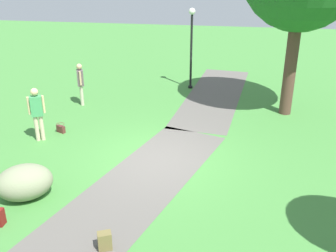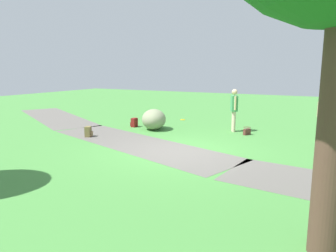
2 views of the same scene
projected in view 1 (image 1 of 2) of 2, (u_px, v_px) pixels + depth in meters
ground_plane at (157, 158)px, 11.59m from camera, size 48.00×48.00×0.00m
footpath_segment_near at (215, 95)px, 16.83m from camera, size 8.19×3.03×0.01m
footpath_segment_mid at (133, 190)px, 10.03m from camera, size 8.28×4.47×0.01m
lamp_post at (191, 40)px, 16.87m from camera, size 0.28×0.28×3.50m
lawn_boulder at (24, 182)px, 9.54m from camera, size 1.58×1.69×0.88m
woman_with_handbag at (37, 110)px, 12.33m from camera, size 0.38×0.47×1.76m
man_near_boulder at (81, 81)px, 15.37m from camera, size 0.48×0.36×1.68m
handbag_on_grass at (61, 129)px, 13.23m from camera, size 0.36×0.36×0.31m
spare_backpack_on_lawn at (105, 241)px, 7.95m from camera, size 0.33×0.34×0.40m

